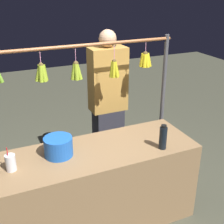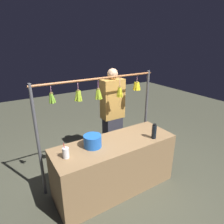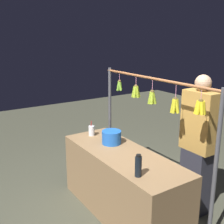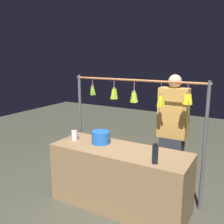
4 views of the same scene
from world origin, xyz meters
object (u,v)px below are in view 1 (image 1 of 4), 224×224
at_px(drink_cup, 11,163).
at_px(vendor_person, 108,107).
at_px(blue_bucket, 58,147).
at_px(water_bottle, 163,137).

relative_size(drink_cup, vendor_person, 0.12).
bearing_deg(blue_bucket, drink_cup, 9.30).
height_order(water_bottle, drink_cup, water_bottle).
bearing_deg(drink_cup, water_bottle, 171.29).
bearing_deg(water_bottle, vendor_person, -83.87).
relative_size(water_bottle, drink_cup, 1.13).
height_order(blue_bucket, drink_cup, drink_cup).
height_order(water_bottle, vendor_person, vendor_person).
bearing_deg(water_bottle, blue_bucket, -16.60).
height_order(drink_cup, vendor_person, vendor_person).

